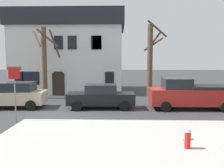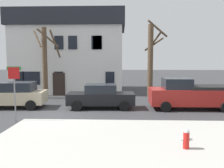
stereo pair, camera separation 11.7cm
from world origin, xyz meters
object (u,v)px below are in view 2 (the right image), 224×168
(building_main, at_px, (72,52))
(tree_bare_mid, at_px, (151,58))
(street_sign_pole, at_px, (14,84))
(fire_hydrant, at_px, (186,138))
(tree_bare_near, at_px, (45,60))
(car_black_sedan, at_px, (101,96))
(car_beige_wagon, at_px, (13,94))
(pickup_truck_red, at_px, (190,94))

(building_main, distance_m, tree_bare_mid, 8.74)
(street_sign_pole, bearing_deg, fire_hydrant, -25.39)
(tree_bare_near, bearing_deg, car_black_sedan, -38.78)
(fire_hydrant, xyz_separation_m, street_sign_pole, (-7.94, 3.77, 1.56))
(car_beige_wagon, bearing_deg, street_sign_pole, -64.15)
(tree_bare_mid, xyz_separation_m, street_sign_pole, (-8.20, -9.13, -1.34))
(building_main, distance_m, car_black_sedan, 10.51)
(tree_bare_near, relative_size, tree_bare_mid, 0.91)
(car_beige_wagon, distance_m, street_sign_pole, 4.31)
(tree_bare_mid, xyz_separation_m, fire_hydrant, (-0.26, -12.90, -2.90))
(tree_bare_near, relative_size, car_black_sedan, 1.31)
(car_black_sedan, distance_m, street_sign_pole, 5.79)
(building_main, xyz_separation_m, fire_hydrant, (7.55, -16.78, -3.55))
(street_sign_pole, bearing_deg, tree_bare_mid, 48.09)
(car_black_sedan, distance_m, fire_hydrant, 8.41)
(tree_bare_near, relative_size, fire_hydrant, 8.24)
(building_main, height_order, tree_bare_near, building_main)
(car_beige_wagon, relative_size, street_sign_pole, 1.52)
(building_main, height_order, car_black_sedan, building_main)
(building_main, height_order, fire_hydrant, building_main)
(building_main, bearing_deg, tree_bare_near, -103.15)
(fire_hydrant, bearing_deg, tree_bare_mid, 88.85)
(tree_bare_mid, bearing_deg, tree_bare_near, -171.74)
(pickup_truck_red, bearing_deg, car_black_sedan, -179.64)
(building_main, xyz_separation_m, car_beige_wagon, (-2.20, -9.27, -3.12))
(fire_hydrant, bearing_deg, car_black_sedan, 116.26)
(pickup_truck_red, bearing_deg, car_beige_wagon, -179.67)
(street_sign_pole, bearing_deg, car_beige_wagon, 115.85)
(building_main, distance_m, tree_bare_near, 5.39)
(tree_bare_mid, bearing_deg, car_beige_wagon, -151.68)
(tree_bare_near, height_order, street_sign_pole, tree_bare_near)
(tree_bare_mid, distance_m, pickup_truck_red, 6.18)
(building_main, distance_m, street_sign_pole, 13.16)
(tree_bare_mid, height_order, car_black_sedan, tree_bare_mid)
(tree_bare_near, height_order, tree_bare_mid, tree_bare_mid)
(pickup_truck_red, distance_m, fire_hydrant, 7.93)
(fire_hydrant, bearing_deg, pickup_truck_red, 73.24)
(tree_bare_mid, bearing_deg, fire_hydrant, -91.15)
(tree_bare_near, xyz_separation_m, car_beige_wagon, (-0.99, -4.08, -2.30))
(pickup_truck_red, height_order, street_sign_pole, street_sign_pole)
(tree_bare_near, distance_m, street_sign_pole, 7.95)
(building_main, relative_size, tree_bare_near, 1.84)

